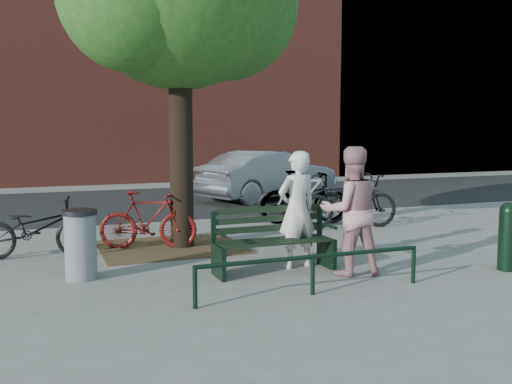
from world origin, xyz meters
name	(u,v)px	position (x,y,z in m)	size (l,w,h in m)	color
ground	(274,272)	(0.00, 0.00, 0.00)	(90.00, 90.00, 0.00)	gray
dirt_pit	(171,247)	(-1.00, 2.20, 0.01)	(2.40, 2.00, 0.02)	brown
road	(156,201)	(0.00, 8.50, 0.01)	(40.00, 7.00, 0.01)	black
townhouse_row	(119,21)	(0.17, 16.00, 6.25)	(45.00, 4.00, 14.00)	brown
park_bench	(272,238)	(0.00, 0.08, 0.48)	(1.74, 0.54, 0.97)	black
guard_railing	(313,263)	(0.00, -1.20, 0.40)	(3.06, 0.06, 0.51)	black
person_left	(297,210)	(0.42, 0.15, 0.86)	(0.63, 0.41, 1.73)	silver
person_right	(351,211)	(0.95, -0.49, 0.90)	(0.88, 0.68, 1.81)	#B77E82
bollard	(508,234)	(3.20, -1.12, 0.53)	(0.27, 0.27, 1.00)	black
litter_bin	(80,244)	(-2.61, 0.62, 0.48)	(0.47, 0.47, 0.96)	gray
bicycle_a	(36,228)	(-3.17, 2.20, 0.48)	(0.63, 1.82, 0.95)	black
bicycle_b	(148,220)	(-1.39, 2.25, 0.50)	(0.47, 1.65, 0.99)	#570E0C
bicycle_c	(301,199)	(2.27, 3.80, 0.52)	(0.69, 1.98, 1.04)	black
bicycle_d	(304,197)	(2.27, 3.67, 0.58)	(0.54, 1.92, 1.15)	gray
bicycle_e	(349,201)	(2.84, 2.76, 0.56)	(0.75, 2.14, 1.12)	black
parked_car	(269,175)	(3.14, 7.75, 0.71)	(1.50, 4.32, 1.42)	gray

